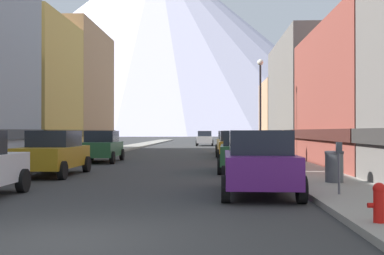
# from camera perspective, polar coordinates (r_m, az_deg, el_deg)

# --- Properties ---
(ground_plane) EXTENTS (400.00, 400.00, 0.00)m
(ground_plane) POSITION_cam_1_polar(r_m,az_deg,el_deg) (8.17, -16.00, -12.85)
(ground_plane) COLOR #343434
(sidewalk_left) EXTENTS (2.50, 100.00, 0.15)m
(sidewalk_left) POSITION_cam_1_polar(r_m,az_deg,el_deg) (43.49, -9.22, -2.64)
(sidewalk_left) COLOR gray
(sidewalk_left) RESTS_ON ground
(sidewalk_right) EXTENTS (2.50, 100.00, 0.15)m
(sidewalk_right) POSITION_cam_1_polar(r_m,az_deg,el_deg) (42.77, 7.43, -2.68)
(sidewalk_right) COLOR gray
(sidewalk_right) RESTS_ON ground
(storefront_left_2) EXTENTS (6.51, 8.65, 9.55)m
(storefront_left_2) POSITION_cam_1_polar(r_m,az_deg,el_deg) (35.41, -19.39, 4.22)
(storefront_left_2) COLOR #D8B259
(storefront_left_2) RESTS_ON ground
(storefront_left_3) EXTENTS (10.07, 11.69, 10.96)m
(storefront_left_3) POSITION_cam_1_polar(r_m,az_deg,el_deg) (45.62, -16.70, 4.05)
(storefront_left_3) COLOR tan
(storefront_left_3) RESTS_ON ground
(storefront_right_2) EXTENTS (7.69, 13.39, 8.59)m
(storefront_right_2) POSITION_cam_1_polar(r_m,az_deg,el_deg) (37.71, 15.74, 3.21)
(storefront_right_2) COLOR #66605B
(storefront_right_2) RESTS_ON ground
(storefront_right_3) EXTENTS (7.62, 8.47, 6.64)m
(storefront_right_3) POSITION_cam_1_polar(r_m,az_deg,el_deg) (48.73, 12.64, 1.27)
(storefront_right_3) COLOR tan
(storefront_right_3) RESTS_ON ground
(car_left_1) EXTENTS (2.07, 4.41, 1.78)m
(car_left_1) POSITION_cam_1_polar(r_m,az_deg,el_deg) (19.96, -16.06, -2.88)
(car_left_1) COLOR #B28419
(car_left_1) RESTS_ON ground
(car_left_2) EXTENTS (2.19, 4.46, 1.78)m
(car_left_2) POSITION_cam_1_polar(r_m,az_deg,el_deg) (28.00, -10.63, -2.18)
(car_left_2) COLOR #265933
(car_left_2) RESTS_ON ground
(car_right_0) EXTENTS (2.15, 4.44, 1.78)m
(car_right_0) POSITION_cam_1_polar(r_m,az_deg,el_deg) (13.52, 7.88, -4.07)
(car_right_0) COLOR #591E72
(car_right_0) RESTS_ON ground
(car_right_1) EXTENTS (2.18, 4.45, 1.78)m
(car_right_1) POSITION_cam_1_polar(r_m,az_deg,el_deg) (21.03, 5.92, -2.77)
(car_right_1) COLOR #265933
(car_right_1) RESTS_ON ground
(car_right_2) EXTENTS (2.13, 4.43, 1.78)m
(car_right_2) POSITION_cam_1_polar(r_m,az_deg,el_deg) (30.42, 4.84, -2.05)
(car_right_2) COLOR #B28419
(car_right_2) RESTS_ON ground
(car_right_3) EXTENTS (2.08, 4.41, 1.78)m
(car_right_3) POSITION_cam_1_polar(r_m,az_deg,el_deg) (37.38, 4.39, -1.74)
(car_right_3) COLOR #B28419
(car_right_3) RESTS_ON ground
(car_driving_0) EXTENTS (2.06, 4.40, 1.78)m
(car_driving_0) POSITION_cam_1_polar(r_m,az_deg,el_deg) (58.11, 1.52, -1.27)
(car_driving_0) COLOR silver
(car_driving_0) RESTS_ON ground
(fire_hydrant_near) EXTENTS (0.40, 0.22, 0.70)m
(fire_hydrant_near) POSITION_cam_1_polar(r_m,az_deg,el_deg) (9.20, 21.22, -8.11)
(fire_hydrant_near) COLOR red
(fire_hydrant_near) RESTS_ON sidewalk_right
(parking_meter_near) EXTENTS (0.14, 0.10, 1.33)m
(parking_meter_near) POSITION_cam_1_polar(r_m,az_deg,el_deg) (12.91, 16.96, -3.72)
(parking_meter_near) COLOR #595960
(parking_meter_near) RESTS_ON sidewalk_right
(trash_bin_right) EXTENTS (0.59, 0.59, 0.98)m
(trash_bin_right) POSITION_cam_1_polar(r_m,az_deg,el_deg) (15.88, 16.43, -4.44)
(trash_bin_right) COLOR #4C5156
(trash_bin_right) RESTS_ON sidewalk_right
(pedestrian_0) EXTENTS (0.36, 0.36, 1.67)m
(pedestrian_0) POSITION_cam_1_polar(r_m,az_deg,el_deg) (25.97, 10.69, -2.28)
(pedestrian_0) COLOR brown
(pedestrian_0) RESTS_ON sidewalk_right
(streetlamp_right) EXTENTS (0.36, 0.36, 5.86)m
(streetlamp_right) POSITION_cam_1_polar(r_m,az_deg,el_deg) (28.86, 8.07, 4.00)
(streetlamp_right) COLOR black
(streetlamp_right) RESTS_ON sidewalk_right
(mountain_backdrop) EXTENTS (236.07, 236.07, 103.43)m
(mountain_backdrop) POSITION_cam_1_polar(r_m,az_deg,el_deg) (273.94, -4.17, 10.08)
(mountain_backdrop) COLOR silver
(mountain_backdrop) RESTS_ON ground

